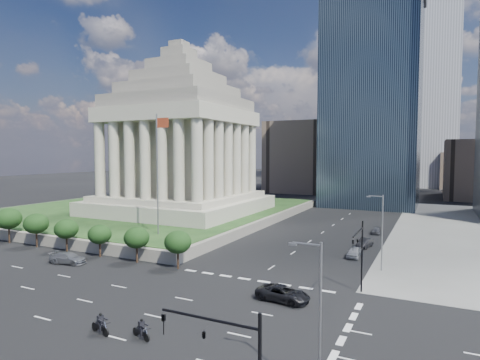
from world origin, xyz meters
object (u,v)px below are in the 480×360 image
Objects in this scene: war_memorial at (180,128)px; motorcycle_trail at (141,328)px; street_lamp_south at (318,312)px; parked_sedan_far at (376,230)px; flagpole at (158,167)px; suv_grey at (68,258)px; parked_sedan_mid at (365,243)px; pickup_truck at (283,294)px; parked_sedan_near at (354,252)px; traffic_signal_ne at (359,249)px; motorcycle_lead at (100,323)px; street_lamp_north at (381,228)px.

motorcycle_trail is at bearing -58.48° from war_memorial.
street_lamp_south reaches higher than parked_sedan_far.
street_lamp_south is (35.16, -30.00, -7.45)m from flagpole.
suv_grey is 54.44m from parked_sedan_far.
war_memorial is 49.20m from parked_sedan_mid.
pickup_truck reaches higher than parked_sedan_near.
motorcycle_trail is (-11.41, -41.75, 0.13)m from parked_sedan_mid.
war_memorial is 50.79m from parked_sedan_near.
suv_grey is at bearing 167.74° from motorcycle_trail.
flagpole is 36.69m from traffic_signal_ne.
flagpole is 2.00× the size of street_lamp_south.
motorcycle_trail is at bearing -54.88° from flagpole.
street_lamp_south is at bearing -88.50° from parked_sedan_far.
motorcycle_trail reaches higher than suv_grey.
parked_sedan_mid is (43.41, -10.44, -20.66)m from war_memorial.
traffic_signal_ne is 3.18× the size of motorcycle_lead.
motorcycle_trail reaches higher than parked_sedan_near.
flagpole is 7.96× the size of motorcycle_lead.
parked_sedan_near is at bearing 89.29° from motorcycle_trail.
street_lamp_south is 44.01m from parked_sedan_mid.
parked_sedan_mid is at bearing 84.06° from motorcycle_lead.
flagpole is at bearing -26.75° from suv_grey.
motorcycle_trail is at bearing -117.71° from street_lamp_north.
motorcycle_lead is at bearing -61.93° from war_memorial.
motorcycle_lead reaches higher than suv_grey.
street_lamp_south is 3.98× the size of motorcycle_lead.
motorcycle_lead is (-15.14, -42.57, 0.20)m from parked_sedan_mid.
street_lamp_north reaches higher than parked_sedan_mid.
parked_sedan_near is 1.14× the size of parked_sedan_far.
flagpole is at bearing 141.99° from motorcycle_trail.
street_lamp_north is at bearing -83.89° from parked_sedan_far.
traffic_signal_ne is 1.50× the size of suv_grey.
flagpole is 8.53× the size of motorcycle_trail.
street_lamp_south is 37.13m from parked_sedan_near.
traffic_signal_ne is 1.81× the size of parked_sedan_near.
parked_sedan_mid is 1.16× the size of parked_sedan_far.
suv_grey is at bearing -149.17° from parked_sedan_near.
street_lamp_north is 2.23× the size of parked_sedan_mid.
flagpole is 2.00× the size of street_lamp_north.
flagpole is (12.17, -24.00, -8.29)m from war_memorial.
motorcycle_trail is (-7.64, -13.24, 0.08)m from pickup_truck.
parked_sedan_far is (35.88, 40.95, -0.11)m from suv_grey.
war_memorial reaches higher than suv_grey.
suv_grey is (7.71, -38.65, -20.63)m from war_memorial.
war_memorial reaches higher than parked_sedan_mid.
street_lamp_south and street_lamp_north have the same top height.
traffic_signal_ne is at bearing -74.09° from parked_sedan_mid.
parked_sedan_mid is at bearing 86.50° from parked_sedan_near.
flagpole is 33.61m from pickup_truck.
parked_sedan_near is 19.75m from parked_sedan_far.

